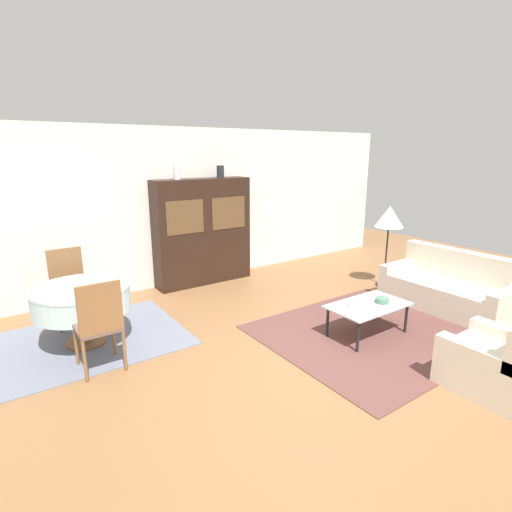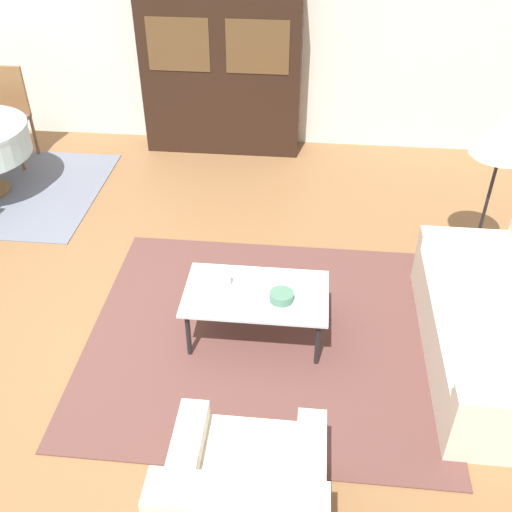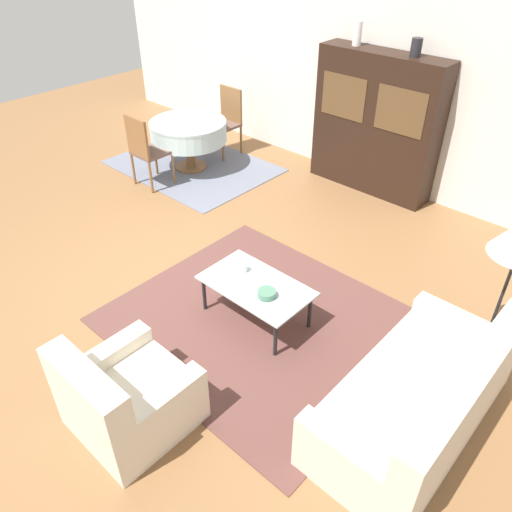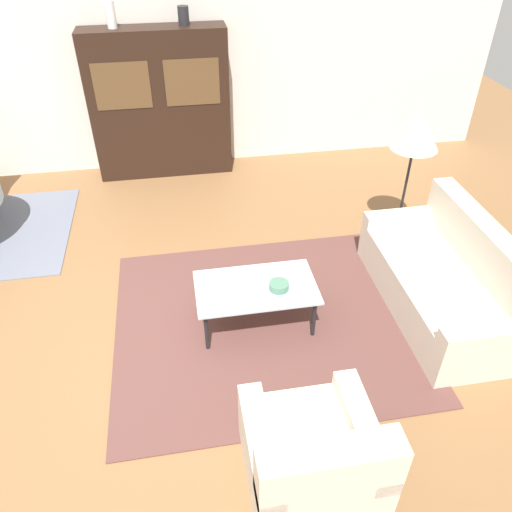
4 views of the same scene
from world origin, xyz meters
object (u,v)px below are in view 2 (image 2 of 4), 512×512
(dining_chair_far, at_px, (6,110))
(bowl, at_px, (282,296))
(couch, at_px, (504,330))
(coffee_table, at_px, (256,297))
(armchair, at_px, (244,504))
(floor_lamp, at_px, (505,137))
(display_cabinet, at_px, (221,70))
(cup, at_px, (226,280))

(dining_chair_far, distance_m, bowl, 4.18)
(couch, height_order, dining_chair_far, dining_chair_far)
(couch, distance_m, bowl, 1.57)
(coffee_table, bearing_deg, dining_chair_far, 139.11)
(armchair, bearing_deg, bowl, 86.53)
(coffee_table, bearing_deg, bowl, -18.06)
(floor_lamp, relative_size, bowl, 8.24)
(display_cabinet, xyz_separation_m, dining_chair_far, (-2.33, -0.51, -0.35))
(display_cabinet, height_order, floor_lamp, display_cabinet)
(dining_chair_far, bearing_deg, armchair, 126.70)
(couch, relative_size, bowl, 10.66)
(coffee_table, height_order, dining_chair_far, dining_chair_far)
(dining_chair_far, bearing_deg, floor_lamp, 162.91)
(cup, xyz_separation_m, bowl, (0.42, -0.13, -0.01))
(coffee_table, xyz_separation_m, dining_chair_far, (-3.02, 2.62, 0.20))
(coffee_table, height_order, display_cabinet, display_cabinet)
(floor_lamp, height_order, cup, floor_lamp)
(coffee_table, xyz_separation_m, display_cabinet, (-0.70, 3.13, 0.55))
(couch, distance_m, display_cabinet, 4.09)
(couch, relative_size, armchair, 2.19)
(dining_chair_far, height_order, bowl, dining_chair_far)
(display_cabinet, height_order, bowl, display_cabinet)
(display_cabinet, xyz_separation_m, floor_lamp, (2.51, -2.00, 0.27))
(couch, xyz_separation_m, bowl, (-1.56, 0.02, 0.16))
(couch, xyz_separation_m, coffee_table, (-1.75, 0.08, 0.09))
(armchair, distance_m, coffee_table, 1.57)
(armchair, relative_size, cup, 9.74)
(couch, bearing_deg, armchair, 131.96)
(armchair, height_order, bowl, armchair)
(dining_chair_far, xyz_separation_m, bowl, (3.21, -2.68, -0.13))
(display_cabinet, relative_size, cup, 21.64)
(armchair, distance_m, display_cabinet, 4.80)
(display_cabinet, distance_m, dining_chair_far, 2.41)
(floor_lamp, bearing_deg, armchair, -122.47)
(couch, relative_size, coffee_table, 1.74)
(coffee_table, relative_size, floor_lamp, 0.74)
(coffee_table, bearing_deg, couch, -2.58)
(armchair, bearing_deg, cup, 101.26)
(armchair, distance_m, dining_chair_far, 5.23)
(coffee_table, bearing_deg, armchair, -86.46)
(armchair, xyz_separation_m, display_cabinet, (-0.79, 4.70, 0.63))
(dining_chair_far, relative_size, floor_lamp, 0.73)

